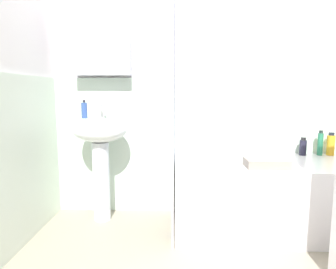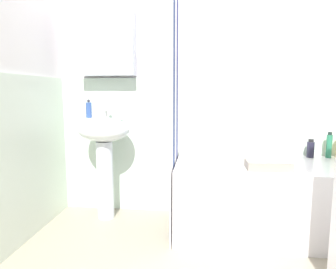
% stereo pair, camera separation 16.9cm
% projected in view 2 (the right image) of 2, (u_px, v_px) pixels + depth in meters
% --- Properties ---
extents(wall_back_tiled, '(3.60, 0.18, 2.40)m').
position_uv_depth(wall_back_tiled, '(228.00, 85.00, 2.62)').
color(wall_back_tiled, white).
rests_on(wall_back_tiled, ground_plane).
extents(sink, '(0.44, 0.34, 0.87)m').
position_uv_depth(sink, '(104.00, 145.00, 2.57)').
color(sink, white).
rests_on(sink, ground_plane).
extents(faucet, '(0.03, 0.12, 0.12)m').
position_uv_depth(faucet, '(106.00, 110.00, 2.61)').
color(faucet, silver).
rests_on(faucet, sink).
extents(soap_dispenser, '(0.05, 0.05, 0.15)m').
position_uv_depth(soap_dispenser, '(89.00, 110.00, 2.53)').
color(soap_dispenser, '#35539C').
rests_on(soap_dispenser, sink).
extents(toothbrush_cup, '(0.07, 0.07, 0.09)m').
position_uv_depth(toothbrush_cup, '(116.00, 112.00, 2.58)').
color(toothbrush_cup, white).
rests_on(toothbrush_cup, sink).
extents(bathtub, '(1.41, 0.68, 0.55)m').
position_uv_depth(bathtub, '(269.00, 199.00, 2.33)').
color(bathtub, white).
rests_on(bathtub, ground_plane).
extents(shower_curtain, '(0.01, 0.68, 2.00)m').
position_uv_depth(shower_curtain, '(175.00, 103.00, 2.31)').
color(shower_curtain, white).
rests_on(shower_curtain, ground_plane).
extents(lotion_bottle, '(0.04, 0.04, 0.21)m').
position_uv_depth(lotion_bottle, '(329.00, 146.00, 2.49)').
color(lotion_bottle, '#297754').
rests_on(lotion_bottle, bathtub).
extents(shampoo_bottle, '(0.06, 0.06, 0.15)m').
position_uv_depth(shampoo_bottle, '(311.00, 149.00, 2.50)').
color(shampoo_bottle, '#232134').
rests_on(shampoo_bottle, bathtub).
extents(towel_folded, '(0.30, 0.19, 0.06)m').
position_uv_depth(towel_folded, '(268.00, 165.00, 2.13)').
color(towel_folded, gray).
rests_on(towel_folded, bathtub).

